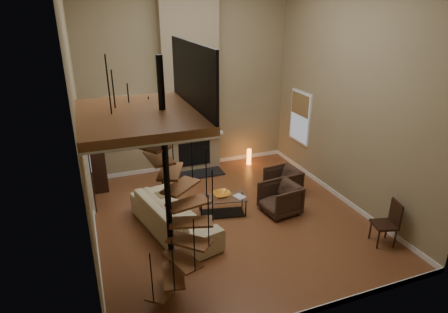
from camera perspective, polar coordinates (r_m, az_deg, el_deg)
name	(u,v)px	position (r m, az deg, el deg)	size (l,w,h in m)	color
ground	(230,218)	(9.04, 0.91, -9.18)	(6.00, 6.50, 0.01)	brown
back_wall	(188,77)	(10.99, -5.38, 11.83)	(6.00, 0.02, 5.50)	#93835F
front_wall	(320,159)	(5.24, 14.28, -0.35)	(6.00, 0.02, 5.50)	#93835F
left_wall	(78,117)	(7.44, -21.09, 5.49)	(0.02, 6.50, 5.50)	#93835F
right_wall	(350,92)	(9.47, 18.37, 9.17)	(0.02, 6.50, 5.50)	#93835F
baseboard_back	(191,164)	(11.76, -4.91, -1.19)	(6.00, 0.02, 0.12)	white
baseboard_front	(304,313)	(6.72, 11.94, -22.03)	(6.00, 0.02, 0.12)	white
baseboard_left	(97,242)	(8.54, -18.53, -12.03)	(0.02, 6.50, 0.12)	white
baseboard_right	(337,194)	(10.36, 16.55, -5.45)	(0.02, 6.50, 0.12)	white
chimney_breast	(190,78)	(10.81, -5.10, 11.67)	(1.60, 0.38, 5.50)	#8E7B5C
hearth	(198,174)	(11.18, -3.94, -2.64)	(1.50, 0.60, 0.04)	black
firebox	(195,154)	(11.23, -4.45, 0.39)	(0.95, 0.02, 0.72)	black
mantel	(195,135)	(10.95, -4.42, 3.17)	(1.70, 0.18, 0.06)	white
mirror_frame	(193,108)	(10.78, -4.63, 7.29)	(0.94, 0.94, 0.10)	black
mirror_disc	(193,108)	(10.79, -4.65, 7.30)	(0.80, 0.80, 0.01)	white
vase_left	(175,132)	(10.81, -7.30, 3.65)	(0.24, 0.24, 0.25)	black
vase_right	(214,128)	(11.12, -1.53, 4.25)	(0.20, 0.20, 0.21)	#195956
window_back	(124,122)	(10.89, -14.83, 4.98)	(1.02, 0.06, 1.52)	white
window_right	(300,116)	(11.30, 11.36, 5.93)	(0.06, 1.02, 1.52)	white
entry_door	(89,166)	(9.69, -19.66, -1.34)	(0.10, 1.05, 2.16)	white
loft	(146,111)	(5.63, -11.69, 6.68)	(1.70, 2.20, 1.09)	brown
spiral_stair	(169,197)	(6.22, -8.28, -6.03)	(1.47, 1.47, 4.06)	black
hutch	(96,155)	(10.63, -18.66, 0.27)	(0.40, 0.86, 1.92)	black
sofa	(173,216)	(8.42, -7.68, -8.78)	(2.55, 1.00, 0.75)	tan
armchair_near	(285,181)	(10.08, 9.16, -3.68)	(0.77, 0.79, 0.72)	#3A261B
armchair_far	(283,198)	(9.23, 8.79, -6.19)	(0.81, 0.83, 0.76)	#3A261B
coffee_table	(222,203)	(9.04, -0.23, -7.05)	(1.20, 0.77, 0.43)	silver
bowl	(222,194)	(8.98, -0.35, -5.72)	(0.42, 0.42, 0.10)	orange
book	(239,197)	(8.95, 2.22, -6.10)	(0.21, 0.28, 0.03)	gray
floor_lamp	(160,139)	(10.01, -9.63, 2.67)	(0.37, 0.37, 1.70)	black
accent_lamp	(249,157)	(11.81, 3.77, -0.04)	(0.14, 0.14, 0.49)	orange
side_chair	(389,221)	(8.61, 23.52, -8.87)	(0.55, 0.55, 0.96)	black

